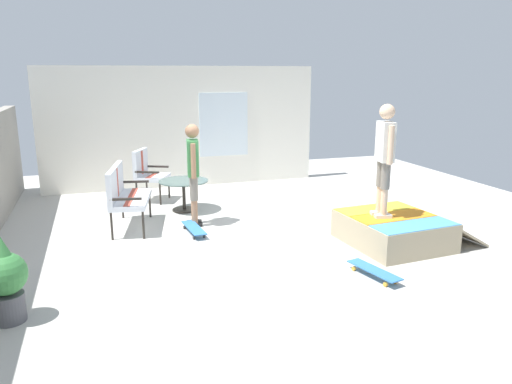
{
  "coord_description": "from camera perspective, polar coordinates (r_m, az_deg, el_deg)",
  "views": [
    {
      "loc": [
        -7.0,
        2.29,
        2.49
      ],
      "look_at": [
        -0.03,
        0.04,
        0.7
      ],
      "focal_mm": 34.53,
      "sensor_mm": 36.0,
      "label": 1
    }
  ],
  "objects": [
    {
      "name": "person_watching",
      "position": [
        8.08,
        -7.3,
        2.86
      ],
      "size": [
        0.48,
        0.28,
        1.68
      ],
      "color": "black",
      "rests_on": "ground_plane"
    },
    {
      "name": "potted_plant",
      "position": [
        5.62,
        -27.05,
        -8.96
      ],
      "size": [
        0.44,
        0.44,
        0.92
      ],
      "color": "#515156",
      "rests_on": "ground_plane"
    },
    {
      "name": "skateboard_by_bench",
      "position": [
        7.87,
        -7.21,
        -4.18
      ],
      "size": [
        0.81,
        0.27,
        0.1
      ],
      "color": "#3372B2",
      "rests_on": "ground_plane"
    },
    {
      "name": "person_skater",
      "position": [
        7.24,
        14.69,
        4.43
      ],
      "size": [
        0.47,
        0.29,
        1.62
      ],
      "color": "silver",
      "rests_on": "skate_ramp"
    },
    {
      "name": "patio_bench",
      "position": [
        8.21,
        -15.08,
        0.06
      ],
      "size": [
        1.33,
        0.78,
        1.02
      ],
      "color": "#2D2823",
      "rests_on": "ground_plane"
    },
    {
      "name": "skateboard_spare",
      "position": [
        6.37,
        13.51,
        -8.85
      ],
      "size": [
        0.82,
        0.37,
        0.1
      ],
      "color": "#3372B2",
      "rests_on": "ground_plane"
    },
    {
      "name": "ground_plane",
      "position": [
        7.79,
        0.23,
        -5.28
      ],
      "size": [
        12.0,
        12.0,
        0.1
      ],
      "primitive_type": "cube",
      "color": "beige"
    },
    {
      "name": "patio_chair_near_house",
      "position": [
        9.88,
        -12.54,
        2.46
      ],
      "size": [
        0.8,
        0.77,
        1.02
      ],
      "color": "#2D2823",
      "rests_on": "ground_plane"
    },
    {
      "name": "patio_table",
      "position": [
        9.09,
        -8.37,
        0.32
      ],
      "size": [
        0.9,
        0.9,
        0.57
      ],
      "color": "#2D2823",
      "rests_on": "ground_plane"
    },
    {
      "name": "house_facade",
      "position": [
        11.01,
        -8.42,
        7.44
      ],
      "size": [
        0.23,
        6.0,
        2.62
      ],
      "color": "white",
      "rests_on": "ground_plane"
    },
    {
      "name": "skate_ramp",
      "position": [
        7.58,
        15.75,
        -4.25
      ],
      "size": [
        1.53,
        1.94,
        0.43
      ],
      "color": "tan",
      "rests_on": "ground_plane"
    }
  ]
}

